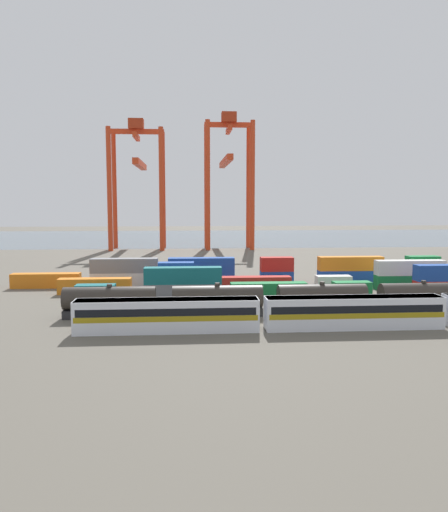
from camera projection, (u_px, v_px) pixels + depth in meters
ground_plane at (243, 266)px, 122.43m from camera, size 420.00×420.00×0.00m
harbour_water at (218, 237)px, 223.96m from camera, size 400.00×110.00×0.01m
passenger_train at (354, 311)px, 61.52m from camera, size 66.91×3.14×3.90m
freight_tank_row at (322, 298)px, 69.53m from camera, size 69.72×3.01×4.47m
shipping_container_0 at (96, 293)px, 78.56m from camera, size 6.04×2.44×2.60m
shipping_container_1 at (183, 292)px, 79.55m from camera, size 12.10×2.44×2.60m
shipping_container_2 at (183, 275)px, 79.28m from camera, size 12.10×2.44×2.60m
shipping_container_3 at (268, 291)px, 80.54m from camera, size 12.10×2.44×2.60m
shipping_container_4 at (352, 290)px, 81.52m from camera, size 6.04×2.44×2.60m
shipping_container_5 at (433, 289)px, 82.51m from camera, size 6.04×2.44×2.60m
shipping_container_6 at (434, 273)px, 82.24m from camera, size 6.04×2.44×2.60m
shipping_container_7 at (95, 286)px, 85.12m from camera, size 12.10×2.44×2.60m
shipping_container_8 at (176, 285)px, 86.11m from camera, size 6.04×2.44×2.60m
shipping_container_9 at (176, 270)px, 85.84m from camera, size 6.04×2.44×2.60m
shipping_container_10 at (256, 284)px, 87.10m from camera, size 12.10×2.44×2.60m
shipping_container_11 at (333, 283)px, 88.10m from camera, size 6.04×2.44×2.60m
shipping_container_12 at (409, 282)px, 89.09m from camera, size 12.10×2.44×2.60m
shipping_container_13 at (410, 268)px, 88.81m from camera, size 12.10×2.44×2.60m
shipping_container_14 at (46, 280)px, 91.05m from camera, size 12.10×2.44×2.60m
shipping_container_15 at (125, 280)px, 92.07m from camera, size 12.10×2.44×2.60m
shipping_container_16 at (124, 265)px, 91.79m from camera, size 12.10×2.44×2.60m
shipping_container_17 at (201, 279)px, 93.08m from camera, size 12.10×2.44×2.60m
shipping_container_18 at (201, 265)px, 92.81m from camera, size 12.10×2.44×2.60m
shipping_container_19 at (277, 278)px, 94.10m from camera, size 6.04×2.44×2.60m
shipping_container_20 at (277, 264)px, 93.83m from camera, size 6.04×2.44×2.60m
shipping_container_21 at (350, 277)px, 95.12m from camera, size 12.10×2.44×2.60m
shipping_container_22 at (350, 263)px, 94.85m from camera, size 12.10×2.44×2.60m
shipping_container_23 at (422, 276)px, 96.14m from camera, size 6.04×2.44×2.60m
shipping_container_24 at (423, 263)px, 95.87m from camera, size 6.04×2.44×2.60m
gantry_crane_west at (138, 172)px, 166.57m from camera, size 17.85×34.43×42.05m
gantry_crane_central at (228, 169)px, 169.45m from camera, size 15.95×39.56×44.50m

